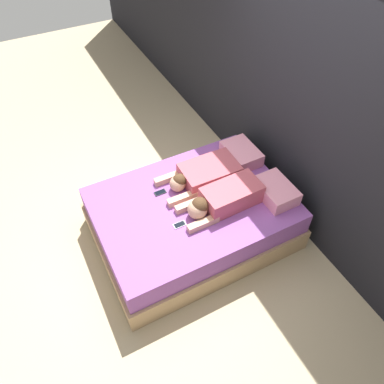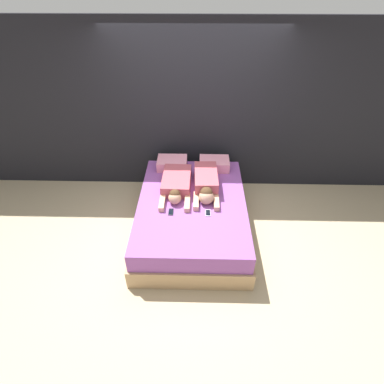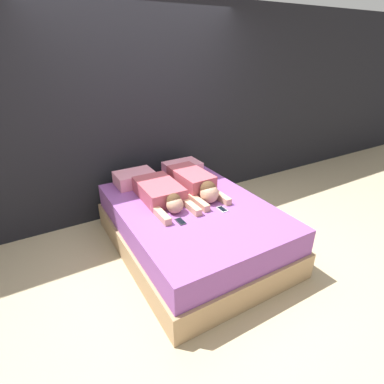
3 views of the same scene
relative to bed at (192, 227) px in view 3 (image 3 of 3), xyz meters
name	(u,v)px [view 3 (image 3 of 3)]	position (x,y,z in m)	size (l,w,h in m)	color
ground_plane	(192,247)	(0.00, 0.00, -0.27)	(12.00, 12.00, 0.00)	tan
wall_back	(145,113)	(0.00, 1.18, 1.03)	(12.00, 0.06, 2.60)	black
bed	(192,227)	(0.00, 0.00, 0.00)	(1.52, 2.05, 0.55)	tan
pillow_head_left	(135,178)	(-0.33, 0.81, 0.36)	(0.46, 0.32, 0.16)	pink
pillow_head_right	(182,168)	(0.33, 0.81, 0.36)	(0.46, 0.32, 0.16)	pink
person_left	(162,193)	(-0.23, 0.25, 0.36)	(0.41, 0.89, 0.20)	#B24C59
person_right	(196,183)	(0.19, 0.24, 0.39)	(0.34, 0.87, 0.23)	#B24C59
cell_phone_left	(181,221)	(-0.27, -0.24, 0.28)	(0.06, 0.13, 0.01)	#2D2D33
cell_phone_right	(222,209)	(0.21, -0.25, 0.28)	(0.06, 0.13, 0.01)	silver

